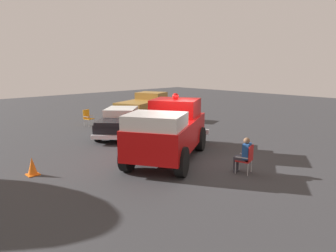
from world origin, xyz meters
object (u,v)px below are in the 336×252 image
at_px(spectator_seated, 244,154).
at_px(lawn_chair_near_truck, 247,157).
at_px(vintage_fire_truck, 170,129).
at_px(traffic_cone, 32,167).
at_px(classic_hot_rod, 120,122).
at_px(parked_pickup, 145,107).
at_px(lawn_chair_by_car, 88,117).

bearing_deg(spectator_seated, lawn_chair_near_truck, 16.74).
distance_m(vintage_fire_truck, traffic_cone, 5.26).
bearing_deg(classic_hot_rod, lawn_chair_near_truck, -2.04).
bearing_deg(vintage_fire_truck, parked_pickup, 147.00).
height_order(vintage_fire_truck, parked_pickup, vintage_fire_truck).
bearing_deg(spectator_seated, vintage_fire_truck, -168.74).
bearing_deg(spectator_seated, classic_hot_rod, 177.65).
bearing_deg(classic_hot_rod, traffic_cone, -62.75).
xyz_separation_m(lawn_chair_by_car, traffic_cone, (6.68, -5.92, -0.28)).
distance_m(classic_hot_rod, traffic_cone, 6.54).
distance_m(parked_pickup, traffic_cone, 11.01).
bearing_deg(lawn_chair_by_car, vintage_fire_truck, -7.14).
bearing_deg(lawn_chair_near_truck, vintage_fire_truck, -168.52).
bearing_deg(spectator_seated, parked_pickup, 158.47).
height_order(lawn_chair_near_truck, traffic_cone, lawn_chair_near_truck).
height_order(parked_pickup, traffic_cone, parked_pickup).
relative_size(parked_pickup, lawn_chair_by_car, 5.03).
xyz_separation_m(classic_hot_rod, lawn_chair_by_car, (-3.69, 0.12, -0.16)).
height_order(parked_pickup, lawn_chair_near_truck, parked_pickup).
distance_m(vintage_fire_truck, lawn_chair_near_truck, 3.35).
bearing_deg(traffic_cone, lawn_chair_near_truck, 47.55).
relative_size(classic_hot_rod, lawn_chair_near_truck, 4.37).
distance_m(classic_hot_rod, lawn_chair_near_truck, 8.04).
xyz_separation_m(vintage_fire_truck, lawn_chair_by_car, (-8.49, 1.06, -0.61)).
bearing_deg(lawn_chair_by_car, spectator_seated, -2.20).
xyz_separation_m(parked_pickup, lawn_chair_near_truck, (10.46, -4.04, -0.40)).
distance_m(vintage_fire_truck, spectator_seated, 3.21).
bearing_deg(lawn_chair_near_truck, spectator_seated, -163.26).
distance_m(lawn_chair_by_car, spectator_seated, 11.61).
relative_size(lawn_chair_by_car, traffic_cone, 1.61).
bearing_deg(lawn_chair_by_car, classic_hot_rod, -1.90).
height_order(classic_hot_rod, lawn_chair_near_truck, classic_hot_rod).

